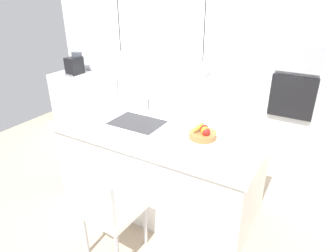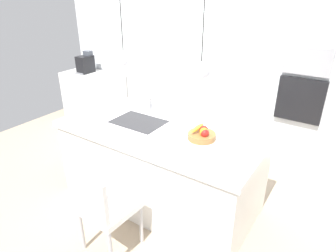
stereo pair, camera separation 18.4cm
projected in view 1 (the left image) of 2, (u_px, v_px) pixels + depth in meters
The scene contains 13 objects.
floor at pixel (161, 198), 3.46m from camera, with size 6.60×6.60×0.00m, color tan.
back_wall at pixel (219, 61), 4.21m from camera, with size 6.00×0.10×2.60m, color white.
kitchen_island at pixel (160, 165), 3.27m from camera, with size 2.17×1.04×0.91m.
sink_basin at pixel (137, 123), 3.20m from camera, with size 0.56×0.40×0.02m, color #2D2D30.
faucet at pixel (147, 104), 3.31m from camera, with size 0.02×0.17×0.22m.
fruit_bowl at pixel (203, 133), 2.85m from camera, with size 0.27×0.27×0.15m.
side_counter at pixel (84, 98), 5.37m from camera, with size 1.10×0.60×0.85m, color white.
coffee_machine at pixel (74, 65), 5.18m from camera, with size 0.20×0.35×0.38m.
microwave at pixel (300, 58), 3.61m from camera, with size 0.54×0.08×0.34m, color #9E9EA3.
oven at pixel (292, 97), 3.82m from camera, with size 0.56×0.08×0.56m, color black.
chair_near at pixel (108, 209), 2.54m from camera, with size 0.47×0.47×0.90m.
pendant_light_left at pixel (121, 59), 2.99m from camera, with size 0.17×0.17×0.77m.
pendant_light_right at pixel (202, 70), 2.59m from camera, with size 0.17×0.17×0.77m.
Camera 1 is at (1.45, -2.36, 2.24)m, focal length 31.46 mm.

